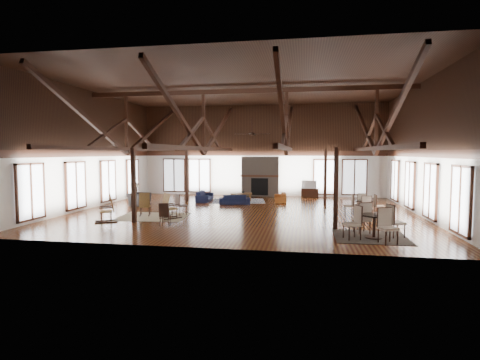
% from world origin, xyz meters
% --- Properties ---
extents(floor, '(16.00, 16.00, 0.00)m').
position_xyz_m(floor, '(0.00, 0.00, 0.00)').
color(floor, brown).
rests_on(floor, ground).
extents(ceiling, '(16.00, 14.00, 0.02)m').
position_xyz_m(ceiling, '(0.00, 0.00, 6.00)').
color(ceiling, black).
rests_on(ceiling, wall_back).
extents(wall_back, '(16.00, 0.02, 6.00)m').
position_xyz_m(wall_back, '(0.00, 7.00, 3.00)').
color(wall_back, white).
rests_on(wall_back, floor).
extents(wall_front, '(16.00, 0.02, 6.00)m').
position_xyz_m(wall_front, '(0.00, -7.00, 3.00)').
color(wall_front, white).
rests_on(wall_front, floor).
extents(wall_left, '(0.02, 14.00, 6.00)m').
position_xyz_m(wall_left, '(-8.00, 0.00, 3.00)').
color(wall_left, white).
rests_on(wall_left, floor).
extents(wall_right, '(0.02, 14.00, 6.00)m').
position_xyz_m(wall_right, '(8.00, 0.00, 3.00)').
color(wall_right, white).
rests_on(wall_right, floor).
extents(roof_truss, '(15.60, 14.07, 3.14)m').
position_xyz_m(roof_truss, '(0.00, 0.00, 4.03)').
color(roof_truss, '#32180E').
rests_on(roof_truss, wall_back).
extents(post_grid, '(8.16, 7.16, 3.05)m').
position_xyz_m(post_grid, '(0.00, 0.00, 1.52)').
color(post_grid, '#32180E').
rests_on(post_grid, floor).
extents(fireplace, '(2.50, 0.69, 2.60)m').
position_xyz_m(fireplace, '(0.00, 6.67, 1.29)').
color(fireplace, '#706255').
rests_on(fireplace, floor).
extents(ceiling_fan, '(1.60, 1.60, 0.75)m').
position_xyz_m(ceiling_fan, '(0.50, -1.00, 3.73)').
color(ceiling_fan, black).
rests_on(ceiling_fan, roof_truss).
extents(sofa_navy_front, '(1.79, 0.98, 0.50)m').
position_xyz_m(sofa_navy_front, '(-0.95, 2.56, 0.25)').
color(sofa_navy_front, black).
rests_on(sofa_navy_front, floor).
extents(sofa_navy_left, '(2.01, 0.92, 0.57)m').
position_xyz_m(sofa_navy_left, '(-2.97, 3.69, 0.29)').
color(sofa_navy_left, '#141A39').
rests_on(sofa_navy_left, floor).
extents(sofa_orange, '(1.72, 0.81, 0.49)m').
position_xyz_m(sofa_orange, '(1.48, 4.22, 0.24)').
color(sofa_orange, '#954D1C').
rests_on(sofa_orange, floor).
extents(coffee_table, '(1.37, 0.88, 0.49)m').
position_xyz_m(coffee_table, '(-0.81, 3.90, 0.43)').
color(coffee_table, brown).
rests_on(coffee_table, floor).
extents(vase, '(0.23, 0.23, 0.19)m').
position_xyz_m(vase, '(-0.67, 3.80, 0.58)').
color(vase, '#B2B2B2').
rests_on(vase, coffee_table).
extents(armchair, '(1.21, 1.11, 0.66)m').
position_xyz_m(armchair, '(-6.00, 1.28, 0.33)').
color(armchair, '#2C2B2E').
rests_on(armchair, floor).
extents(side_table_lamp, '(0.47, 0.47, 1.20)m').
position_xyz_m(side_table_lamp, '(-6.42, 1.93, 0.45)').
color(side_table_lamp, black).
rests_on(side_table_lamp, floor).
extents(rocking_chair_a, '(0.67, 0.91, 1.05)m').
position_xyz_m(rocking_chair_a, '(-4.29, -1.82, 0.50)').
color(rocking_chair_a, olive).
rests_on(rocking_chair_a, floor).
extents(rocking_chair_b, '(0.91, 0.95, 1.12)m').
position_xyz_m(rocking_chair_b, '(-2.92, -2.46, 0.53)').
color(rocking_chair_b, olive).
rests_on(rocking_chair_b, floor).
extents(rocking_chair_c, '(1.00, 0.83, 1.14)m').
position_xyz_m(rocking_chair_c, '(-5.08, -3.56, 0.54)').
color(rocking_chair_c, olive).
rests_on(rocking_chair_c, floor).
extents(side_chair_a, '(0.59, 0.59, 0.99)m').
position_xyz_m(side_chair_a, '(-2.72, -1.57, 0.58)').
color(side_chair_a, black).
rests_on(side_chair_a, floor).
extents(side_chair_b, '(0.42, 0.42, 0.93)m').
position_xyz_m(side_chair_b, '(-2.44, -4.13, 0.54)').
color(side_chair_b, black).
rests_on(side_chair_b, floor).
extents(cafe_table_near, '(2.15, 2.15, 1.11)m').
position_xyz_m(cafe_table_near, '(5.16, -4.80, 0.55)').
color(cafe_table_near, black).
rests_on(cafe_table_near, floor).
extents(cafe_table_far, '(1.81, 1.81, 0.94)m').
position_xyz_m(cafe_table_far, '(5.55, -0.07, 0.47)').
color(cafe_table_far, black).
rests_on(cafe_table_far, floor).
extents(cup_near, '(0.13, 0.13, 0.09)m').
position_xyz_m(cup_near, '(5.19, -4.85, 0.84)').
color(cup_near, '#B2B2B2').
rests_on(cup_near, cafe_table_near).
extents(cup_far, '(0.15, 0.15, 0.09)m').
position_xyz_m(cup_far, '(5.45, -0.12, 0.72)').
color(cup_far, '#B2B2B2').
rests_on(cup_far, cafe_table_far).
extents(tv_console, '(1.09, 0.41, 0.55)m').
position_xyz_m(tv_console, '(3.21, 6.75, 0.27)').
color(tv_console, black).
rests_on(tv_console, floor).
extents(television, '(0.92, 0.23, 0.52)m').
position_xyz_m(television, '(3.19, 6.75, 0.81)').
color(television, '#B2B2B2').
rests_on(television, tv_console).
extents(rug_tan, '(3.15, 2.57, 0.01)m').
position_xyz_m(rug_tan, '(-3.79, -2.09, 0.01)').
color(rug_tan, tan).
rests_on(rug_tan, floor).
extents(rug_navy, '(3.35, 2.73, 0.01)m').
position_xyz_m(rug_navy, '(-0.95, 3.94, 0.01)').
color(rug_navy, '#1A2449').
rests_on(rug_navy, floor).
extents(rug_dark, '(2.40, 2.18, 0.01)m').
position_xyz_m(rug_dark, '(5.08, -4.64, 0.01)').
color(rug_dark, black).
rests_on(rug_dark, floor).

